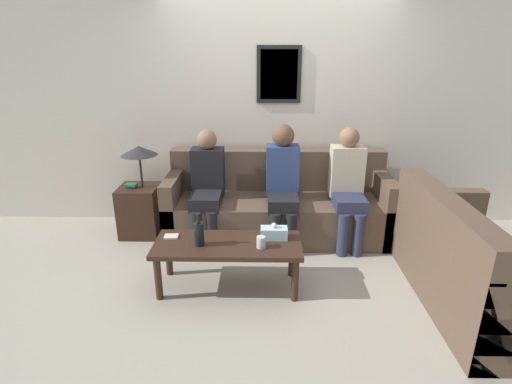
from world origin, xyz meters
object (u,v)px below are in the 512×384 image
person_left (207,183)px  person_right (348,183)px  couch_side (470,267)px  couch_main (278,207)px  person_middle (283,180)px  wine_bottle (199,233)px  drinking_glass (261,242)px  coffee_table (228,249)px

person_left → person_right: bearing=-1.9°
couch_side → person_right: 1.37m
couch_main → person_middle: bearing=-77.7°
wine_bottle → person_left: (-0.06, 0.98, 0.11)m
couch_main → person_left: size_ratio=2.02×
couch_side → person_right: (-0.79, 1.06, 0.35)m
drinking_glass → person_left: 1.18m
drinking_glass → person_right: (0.89, 0.96, 0.19)m
person_right → drinking_glass: bearing=-132.6°
drinking_glass → person_middle: 1.02m
couch_main → wine_bottle: size_ratio=8.39×
coffee_table → person_left: person_left is taller
drinking_glass → person_left: (-0.57, 1.01, 0.17)m
wine_bottle → person_middle: person_middle is taller
couch_side → coffee_table: (-1.96, 0.17, 0.05)m
person_left → couch_side: bearing=-26.2°
couch_main → couch_side: same height
couch_side → drinking_glass: couch_side is taller
person_right → person_middle: bearing=178.9°
wine_bottle → person_middle: size_ratio=0.23×
couch_main → coffee_table: size_ratio=1.92×
couch_side → person_right: bearing=36.8°
drinking_glass → person_right: 1.32m
wine_bottle → person_right: size_ratio=0.23×
coffee_table → person_middle: bearing=61.0°
couch_main → wine_bottle: (-0.69, -1.12, 0.21)m
couch_main → wine_bottle: 1.33m
couch_side → coffee_table: 1.97m
couch_side → person_left: 2.53m
person_left → couch_main: bearing=10.6°
couch_main → wine_bottle: couch_main is taller
person_left → person_middle: 0.79m
person_middle → person_right: size_ratio=1.02×
person_left → person_right: person_right is taller
wine_bottle → person_middle: bearing=52.3°
drinking_glass → person_left: bearing=119.5°
couch_side → person_middle: size_ratio=1.34×
couch_main → person_middle: person_middle is taller
couch_side → drinking_glass: 1.69m
couch_side → person_middle: (-1.46, 1.07, 0.37)m
coffee_table → wine_bottle: 0.29m
person_middle → person_right: 0.67m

